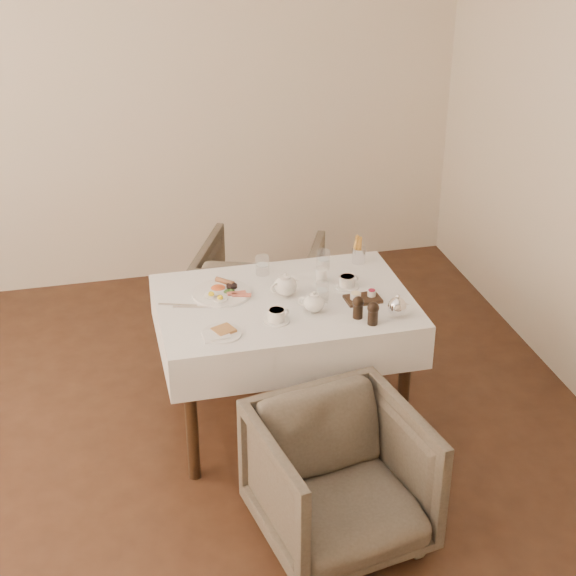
# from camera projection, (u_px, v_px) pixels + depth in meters

# --- Properties ---
(table) EXTENTS (1.28, 0.88, 0.75)m
(table) POSITION_uv_depth(u_px,v_px,m) (284.00, 320.00, 4.50)
(table) COLOR black
(table) RESTS_ON ground
(armchair_near) EXTENTS (0.81, 0.82, 0.65)m
(armchair_near) POSITION_uv_depth(u_px,v_px,m) (340.00, 480.00, 3.88)
(armchair_near) COLOR #494035
(armchair_near) RESTS_ON ground
(armchair_far) EXTENTS (0.94, 0.95, 0.66)m
(armchair_far) POSITION_uv_depth(u_px,v_px,m) (260.00, 294.00, 5.41)
(armchair_far) COLOR #494035
(armchair_far) RESTS_ON ground
(breakfast_plate) EXTENTS (0.30, 0.30, 0.04)m
(breakfast_plate) POSITION_uv_depth(u_px,v_px,m) (222.00, 292.00, 4.50)
(breakfast_plate) COLOR white
(breakfast_plate) RESTS_ON table
(side_plate) EXTENTS (0.19, 0.19, 0.02)m
(side_plate) POSITION_uv_depth(u_px,v_px,m) (221.00, 333.00, 4.14)
(side_plate) COLOR white
(side_plate) RESTS_ON table
(teapot_centre) EXTENTS (0.20, 0.18, 0.13)m
(teapot_centre) POSITION_uv_depth(u_px,v_px,m) (285.00, 284.00, 4.46)
(teapot_centre) COLOR white
(teapot_centre) RESTS_ON table
(teapot_front) EXTENTS (0.18, 0.16, 0.12)m
(teapot_front) POSITION_uv_depth(u_px,v_px,m) (314.00, 302.00, 4.31)
(teapot_front) COLOR white
(teapot_front) RESTS_ON table
(creamer) EXTENTS (0.08, 0.08, 0.07)m
(creamer) POSITION_uv_depth(u_px,v_px,m) (321.00, 275.00, 4.61)
(creamer) COLOR white
(creamer) RESTS_ON table
(teacup_near) EXTENTS (0.13, 0.13, 0.06)m
(teacup_near) POSITION_uv_depth(u_px,v_px,m) (277.00, 316.00, 4.24)
(teacup_near) COLOR white
(teacup_near) RESTS_ON table
(teacup_far) EXTENTS (0.13, 0.13, 0.06)m
(teacup_far) POSITION_uv_depth(u_px,v_px,m) (347.00, 282.00, 4.56)
(teacup_far) COLOR white
(teacup_far) RESTS_ON table
(glass_left) EXTENTS (0.09, 0.09, 0.10)m
(glass_left) POSITION_uv_depth(u_px,v_px,m) (262.00, 265.00, 4.68)
(glass_left) COLOR silver
(glass_left) RESTS_ON table
(glass_mid) EXTENTS (0.08, 0.08, 0.09)m
(glass_mid) POSITION_uv_depth(u_px,v_px,m) (322.00, 291.00, 4.44)
(glass_mid) COLOR silver
(glass_mid) RESTS_ON table
(glass_right) EXTENTS (0.07, 0.07, 0.10)m
(glass_right) POSITION_uv_depth(u_px,v_px,m) (323.00, 260.00, 4.74)
(glass_right) COLOR silver
(glass_right) RESTS_ON table
(condiment_board) EXTENTS (0.18, 0.13, 0.05)m
(condiment_board) POSITION_uv_depth(u_px,v_px,m) (362.00, 298.00, 4.44)
(condiment_board) COLOR black
(condiment_board) RESTS_ON table
(pepper_mill_left) EXTENTS (0.07, 0.07, 0.12)m
(pepper_mill_left) POSITION_uv_depth(u_px,v_px,m) (358.00, 307.00, 4.26)
(pepper_mill_left) COLOR black
(pepper_mill_left) RESTS_ON table
(pepper_mill_right) EXTENTS (0.06, 0.06, 0.12)m
(pepper_mill_right) POSITION_uv_depth(u_px,v_px,m) (373.00, 313.00, 4.20)
(pepper_mill_right) COLOR black
(pepper_mill_right) RESTS_ON table
(silver_pot) EXTENTS (0.14, 0.13, 0.12)m
(silver_pot) POSITION_uv_depth(u_px,v_px,m) (397.00, 305.00, 4.27)
(silver_pot) COLOR white
(silver_pot) RESTS_ON table
(fries_cup) EXTENTS (0.07, 0.07, 0.16)m
(fries_cup) POSITION_uv_depth(u_px,v_px,m) (359.00, 251.00, 4.80)
(fries_cup) COLOR silver
(fries_cup) RESTS_ON table
(cutlery_fork) EXTENTS (0.19, 0.08, 0.00)m
(cutlery_fork) POSITION_uv_depth(u_px,v_px,m) (178.00, 305.00, 4.40)
(cutlery_fork) COLOR silver
(cutlery_fork) RESTS_ON table
(cutlery_knife) EXTENTS (0.20, 0.06, 0.00)m
(cutlery_knife) POSITION_uv_depth(u_px,v_px,m) (193.00, 307.00, 4.38)
(cutlery_knife) COLOR silver
(cutlery_knife) RESTS_ON table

